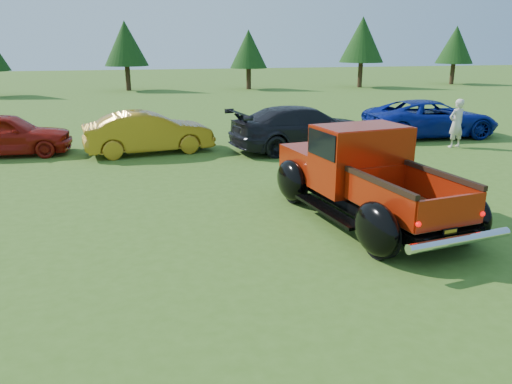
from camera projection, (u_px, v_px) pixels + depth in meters
ground at (287, 242)px, 9.22m from camera, size 120.00×120.00×0.00m
tree_mid_left at (125, 44)px, 36.42m from camera, size 3.20×3.20×5.00m
tree_mid_right at (249, 49)px, 37.61m from camera, size 2.82×2.82×4.40m
tree_east at (362, 40)px, 38.95m from camera, size 3.46×3.46×5.40m
tree_far_east at (455, 45)px, 42.00m from camera, size 3.07×3.07×4.80m
pickup_truck at (359, 173)px, 10.47m from camera, size 3.05×5.40×1.92m
show_car_red at (5, 134)px, 16.06m from camera, size 4.12×1.79×1.38m
show_car_yellow at (149, 132)px, 16.40m from camera, size 4.33×2.05×1.37m
show_car_grey at (303, 128)px, 16.94m from camera, size 5.35×2.87×1.47m
show_car_blue at (431, 118)px, 19.25m from camera, size 5.17×2.58×1.41m
spectator at (456, 123)px, 17.23m from camera, size 0.68×0.51×1.68m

